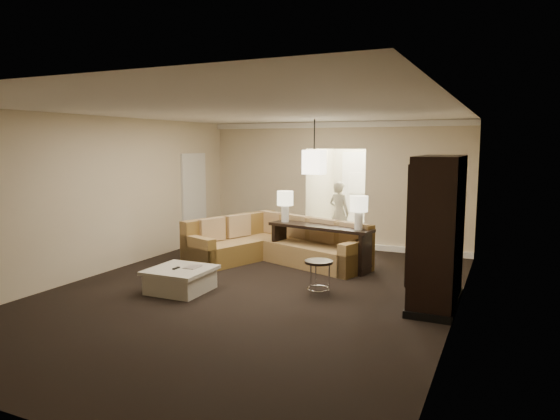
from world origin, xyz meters
The scene contains 19 objects.
ground centered at (0.00, 0.00, 0.00)m, with size 8.00×8.00×0.00m, color black.
wall_back centered at (0.00, 4.00, 1.40)m, with size 6.00×0.04×2.80m, color beige.
wall_front centered at (0.00, -4.00, 1.40)m, with size 6.00×0.04×2.80m, color beige.
wall_left centered at (-3.00, 0.00, 1.40)m, with size 0.04×8.00×2.80m, color beige.
wall_right centered at (3.00, 0.00, 1.40)m, with size 0.04×8.00×2.80m, color beige.
ceiling centered at (0.00, 0.00, 2.80)m, with size 6.00×8.00×0.02m, color white.
crown_molding centered at (0.00, 3.95, 2.73)m, with size 6.00×0.10×0.12m, color white.
baseboard centered at (0.00, 3.95, 0.06)m, with size 6.00×0.10×0.12m, color white.
side_door centered at (-2.97, 2.80, 1.05)m, with size 0.05×0.90×2.10m, color white.
foyer centered at (0.00, 5.34, 1.30)m, with size 1.44×2.02×2.80m.
sectional_sofa centered at (-0.53, 2.02, 0.35)m, with size 3.49×2.49×0.87m.
coffee_table centered at (-1.04, -0.40, 0.19)m, with size 0.94×0.94×0.39m.
console_table centered at (0.40, 2.00, 0.47)m, with size 2.10×0.82×0.79m.
armoire centered at (2.69, 0.56, 1.03)m, with size 0.64×1.49×2.15m.
drink_table centered at (1.00, 0.33, 0.39)m, with size 0.43×0.43×0.54m.
table_lamp_left centered at (-0.38, 2.14, 1.20)m, with size 0.32×0.32×0.61m.
table_lamp_right centered at (1.18, 1.86, 1.20)m, with size 0.32×0.32×0.61m.
pendant_light centered at (0.00, 2.70, 1.95)m, with size 0.38×0.38×1.09m.
person centered at (0.01, 4.30, 0.80)m, with size 0.58×0.39×1.61m, color beige.
Camera 1 is at (3.59, -6.67, 2.30)m, focal length 32.00 mm.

